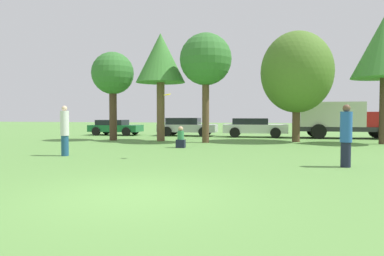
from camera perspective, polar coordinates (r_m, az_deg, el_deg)
The scene contains 14 objects.
ground_plane at distance 7.00m, azimuth -9.43°, elevation -10.80°, with size 120.00×120.00×0.00m, color #5B8E42.
person_thrower at distance 14.04m, azimuth -20.23°, elevation -0.37°, with size 0.32×0.32×1.91m.
person_catcher at distance 11.31m, azimuth 24.03°, elevation -1.14°, with size 0.34×0.34×1.87m.
frisbee at distance 12.28m, azimuth -4.09°, elevation 5.51°, with size 0.25×0.25×0.10m.
bystander_sitting at distance 16.46m, azimuth -1.88°, elevation -1.80°, with size 0.41×0.34×1.02m.
tree_0 at distance 21.81m, azimuth -12.92°, elevation 8.55°, with size 2.56×2.56×5.38m.
tree_1 at distance 21.01m, azimuth -5.21°, elevation 11.17°, with size 2.92×2.92×6.41m.
tree_2 at distance 19.67m, azimuth 2.27°, elevation 11.07°, with size 2.90×2.90×6.12m.
tree_3 at distance 20.95m, azimuth 16.86°, elevation 8.75°, with size 4.08×4.08×6.34m.
tree_4 at distance 21.31m, azimuth 29.08°, elevation 11.51°, with size 3.28×3.28×6.79m.
parked_car_green at distance 27.28m, azimuth -12.57°, elevation 0.18°, with size 3.92×2.05×1.17m.
parked_car_silver at distance 25.69m, azimuth -0.90°, elevation 0.28°, with size 4.34×2.17×1.33m.
parked_car_white at distance 24.67m, azimuth 10.17°, elevation 0.17°, with size 4.42×1.99×1.32m.
delivery_truck_red at distance 25.11m, azimuth 23.41°, elevation 1.44°, with size 6.51×2.40×2.40m.
Camera 1 is at (2.56, -6.32, 1.57)m, focal length 32.38 mm.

